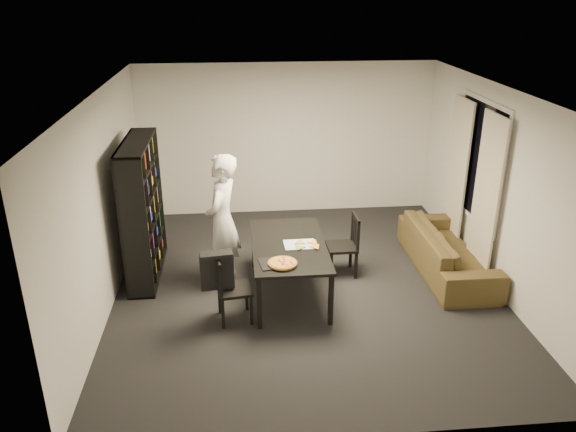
{
  "coord_description": "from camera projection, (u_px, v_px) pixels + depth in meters",
  "views": [
    {
      "loc": [
        -0.87,
        -6.58,
        3.78
      ],
      "look_at": [
        -0.24,
        -0.04,
        1.05
      ],
      "focal_mm": 35.0,
      "sensor_mm": 36.0,
      "label": 1
    }
  ],
  "objects": [
    {
      "name": "curtain_left",
      "position": [
        486.0,
        198.0,
        7.41
      ],
      "size": [
        0.03,
        0.7,
        2.25
      ],
      "primitive_type": "cube",
      "color": "beige",
      "rests_on": "room"
    },
    {
      "name": "pizza_slices",
      "position": [
        307.0,
        245.0,
        7.1
      ],
      "size": [
        0.38,
        0.33,
        0.01
      ],
      "primitive_type": null,
      "rotation": [
        0.0,
        0.0,
        0.05
      ],
      "color": "gold",
      "rests_on": "dining_table"
    },
    {
      "name": "curtain_right",
      "position": [
        457.0,
        174.0,
        8.37
      ],
      "size": [
        0.03,
        0.7,
        2.25
      ],
      "primitive_type": "cube",
      "color": "beige",
      "rests_on": "room"
    },
    {
      "name": "draped_jacket",
      "position": [
        217.0,
        269.0,
        6.53
      ],
      "size": [
        0.4,
        0.21,
        0.47
      ],
      "rotation": [
        0.0,
        0.0,
        1.71
      ],
      "color": "black",
      "rests_on": "chair_left"
    },
    {
      "name": "person",
      "position": [
        222.0,
        221.0,
        7.33
      ],
      "size": [
        0.6,
        0.76,
        1.81
      ],
      "primitive_type": "imported",
      "rotation": [
        0.0,
        0.0,
        -1.86
      ],
      "color": "silver",
      "rests_on": "room"
    },
    {
      "name": "dining_table",
      "position": [
        289.0,
        249.0,
        7.17
      ],
      "size": [
        0.94,
        1.69,
        0.7
      ],
      "color": "black",
      "rests_on": "room"
    },
    {
      "name": "window_pane",
      "position": [
        479.0,
        161.0,
        7.76
      ],
      "size": [
        0.02,
        1.4,
        1.6
      ],
      "primitive_type": "cube",
      "color": "black",
      "rests_on": "room"
    },
    {
      "name": "bookshelf",
      "position": [
        143.0,
        210.0,
        7.57
      ],
      "size": [
        0.35,
        1.5,
        1.9
      ],
      "primitive_type": "cube",
      "color": "black",
      "rests_on": "room"
    },
    {
      "name": "window_frame",
      "position": [
        479.0,
        161.0,
        7.76
      ],
      "size": [
        0.03,
        1.52,
        1.72
      ],
      "primitive_type": "cube",
      "color": "white",
      "rests_on": "room"
    },
    {
      "name": "room",
      "position": [
        307.0,
        196.0,
        7.07
      ],
      "size": [
        5.01,
        5.51,
        2.61
      ],
      "color": "black",
      "rests_on": "ground"
    },
    {
      "name": "pepperoni_pizza",
      "position": [
        283.0,
        263.0,
        6.61
      ],
      "size": [
        0.35,
        0.35,
        0.03
      ],
      "rotation": [
        0.0,
        0.0,
        -0.09
      ],
      "color": "brown",
      "rests_on": "dining_table"
    },
    {
      "name": "baking_tray",
      "position": [
        277.0,
        263.0,
        6.66
      ],
      "size": [
        0.44,
        0.38,
        0.01
      ],
      "primitive_type": "cube",
      "rotation": [
        0.0,
        0.0,
        0.15
      ],
      "color": "black",
      "rests_on": "dining_table"
    },
    {
      "name": "chair_left",
      "position": [
        228.0,
        284.0,
        6.63
      ],
      "size": [
        0.44,
        0.44,
        0.85
      ],
      "rotation": [
        0.0,
        0.0,
        1.71
      ],
      "color": "black",
      "rests_on": "room"
    },
    {
      "name": "sofa",
      "position": [
        448.0,
        250.0,
        7.88
      ],
      "size": [
        0.83,
        2.11,
        0.62
      ],
      "primitive_type": "imported",
      "rotation": [
        0.0,
        0.0,
        1.57
      ],
      "color": "#44351B",
      "rests_on": "room"
    },
    {
      "name": "chair_right",
      "position": [
        348.0,
        241.0,
        7.72
      ],
      "size": [
        0.41,
        0.41,
        0.87
      ],
      "rotation": [
        0.0,
        0.0,
        -1.55
      ],
      "color": "black",
      "rests_on": "room"
    },
    {
      "name": "kitchen_towel",
      "position": [
        300.0,
        244.0,
        7.13
      ],
      "size": [
        0.41,
        0.31,
        0.01
      ],
      "primitive_type": "cube",
      "rotation": [
        0.0,
        0.0,
        0.02
      ],
      "color": "white",
      "rests_on": "dining_table"
    }
  ]
}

